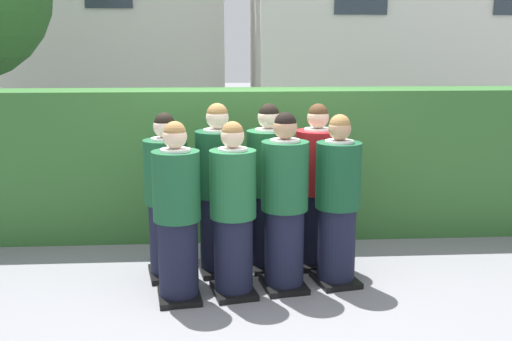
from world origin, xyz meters
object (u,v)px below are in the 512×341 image
(student_front_row_2, at_px, (284,207))
(student_rear_row_2, at_px, (268,191))
(student_front_row_0, at_px, (177,217))
(student_in_red_blazer, at_px, (316,190))
(student_rear_row_0, at_px, (167,200))
(student_rear_row_1, at_px, (218,193))
(student_front_row_3, at_px, (338,205))
(student_front_row_1, at_px, (233,214))

(student_front_row_2, xyz_separation_m, student_rear_row_2, (-0.10, 0.53, 0.01))
(student_front_row_0, relative_size, student_in_red_blazer, 0.96)
(student_rear_row_0, xyz_separation_m, student_rear_row_1, (0.48, 0.10, 0.04))
(student_front_row_2, height_order, student_rear_row_0, student_front_row_2)
(student_front_row_0, height_order, student_front_row_3, student_front_row_3)
(student_rear_row_2, bearing_deg, student_front_row_0, -139.50)
(student_front_row_0, relative_size, student_front_row_1, 1.01)
(student_front_row_1, distance_m, student_rear_row_0, 0.77)
(student_rear_row_0, height_order, student_in_red_blazer, student_in_red_blazer)
(student_front_row_0, distance_m, student_rear_row_0, 0.56)
(student_front_row_3, bearing_deg, student_front_row_2, -169.82)
(student_front_row_3, relative_size, student_rear_row_0, 1.00)
(student_front_row_2, relative_size, student_rear_row_0, 1.02)
(student_front_row_2, bearing_deg, student_front_row_0, -168.70)
(student_front_row_3, height_order, student_rear_row_2, student_rear_row_2)
(student_front_row_2, bearing_deg, student_rear_row_1, 142.13)
(student_front_row_1, height_order, student_in_red_blazer, student_in_red_blazer)
(student_front_row_1, bearing_deg, student_front_row_2, 13.72)
(student_front_row_3, xyz_separation_m, student_in_red_blazer, (-0.11, 0.47, 0.02))
(student_front_row_2, height_order, student_rear_row_2, student_rear_row_2)
(student_front_row_0, height_order, student_rear_row_2, student_rear_row_2)
(student_front_row_0, bearing_deg, student_rear_row_0, 103.59)
(student_front_row_3, bearing_deg, student_rear_row_1, 161.27)
(student_front_row_0, relative_size, student_front_row_2, 0.97)
(student_front_row_3, relative_size, student_rear_row_2, 0.96)
(student_front_row_0, distance_m, student_front_row_1, 0.48)
(student_rear_row_0, height_order, student_rear_row_2, student_rear_row_2)
(student_front_row_0, height_order, student_front_row_2, student_front_row_2)
(student_front_row_3, bearing_deg, student_front_row_0, -169.08)
(student_rear_row_0, bearing_deg, student_front_row_3, -9.66)
(student_front_row_1, height_order, student_rear_row_1, student_rear_row_1)
(student_rear_row_0, relative_size, student_rear_row_2, 0.96)
(student_front_row_1, bearing_deg, student_front_row_0, -171.06)
(student_front_row_2, xyz_separation_m, student_front_row_3, (0.49, 0.09, -0.02))
(student_front_row_2, distance_m, student_front_row_3, 0.50)
(student_rear_row_1, xyz_separation_m, student_rear_row_2, (0.49, 0.07, -0.01))
(student_front_row_0, distance_m, student_front_row_3, 1.46)
(student_rear_row_1, height_order, student_rear_row_2, student_rear_row_1)
(student_rear_row_0, distance_m, student_in_red_blazer, 1.46)
(student_front_row_1, height_order, student_rear_row_2, student_rear_row_2)
(student_rear_row_0, bearing_deg, student_rear_row_1, 11.76)
(student_rear_row_1, bearing_deg, student_in_red_blazer, 6.41)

